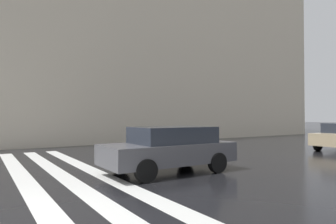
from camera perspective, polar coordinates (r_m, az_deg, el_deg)
The scene contains 2 objects.
haussmann_block_corner at distance 31.66m, azimuth -5.84°, elevation 13.02°, with size 19.61×28.62×19.26m.
car_dark_grey at distance 9.03m, azimuth 0.37°, elevation -7.07°, with size 1.85×4.10×1.41m.
Camera 1 is at (-5.00, -0.21, 1.69)m, focal length 31.07 mm.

